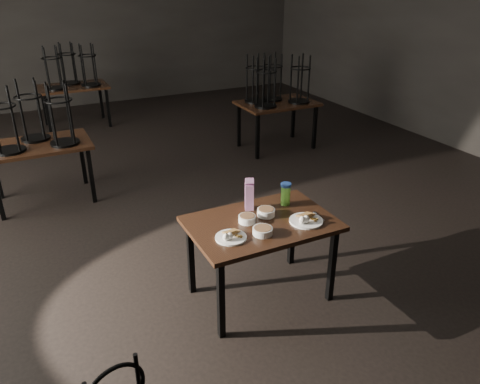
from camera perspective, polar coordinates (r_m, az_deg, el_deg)
room at (r=4.62m, az=-10.68°, el=21.29°), size 12.00×12.04×3.22m
main_table at (r=3.92m, az=2.61°, el=-4.61°), size 1.20×0.80×0.75m
plate_left at (r=3.63m, az=-1.13°, el=-5.39°), size 0.25×0.25×0.08m
plate_right at (r=3.89m, az=8.07°, el=-3.32°), size 0.28×0.28×0.09m
bowl_near at (r=3.85m, az=0.88°, el=-3.26°), size 0.15×0.15×0.06m
bowl_far at (r=3.96m, az=3.20°, el=-2.45°), size 0.15×0.15×0.06m
bowl_big at (r=3.69m, az=2.77°, el=-4.74°), size 0.16×0.16×0.05m
juice_carton at (r=4.01m, az=1.15°, el=-0.36°), size 0.10×0.10×0.29m
water_bottle at (r=4.13m, az=5.58°, el=-0.20°), size 0.09×0.09×0.20m
spoon at (r=4.04m, az=9.23°, el=-2.60°), size 0.04×0.18×0.01m
bg_table_left at (r=6.11m, az=-23.50°, el=5.62°), size 1.20×0.80×1.48m
bg_table_right at (r=7.50m, az=4.37°, el=11.21°), size 1.20×0.80×1.48m
bg_table_far at (r=9.13m, az=-19.75°, el=12.25°), size 1.20×0.80×1.48m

